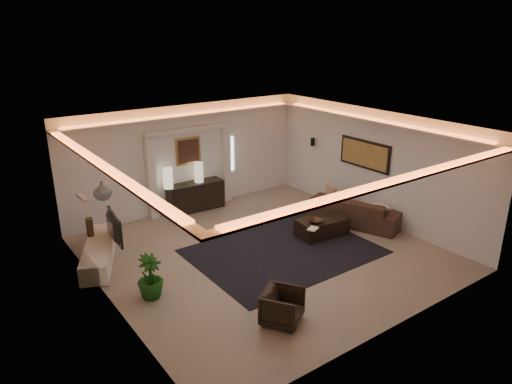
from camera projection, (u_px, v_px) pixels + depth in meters
floor at (264, 253)px, 10.62m from camera, size 7.00×7.00×0.00m
ceiling at (265, 126)px, 9.66m from camera, size 7.00×7.00×0.00m
wall_back at (188, 158)px, 12.82m from camera, size 7.00×0.00×7.00m
wall_front at (397, 252)px, 7.46m from camera, size 7.00×0.00×7.00m
wall_left at (105, 232)px, 8.21m from camera, size 0.00×7.00×7.00m
wall_right at (374, 166)px, 12.07m from camera, size 0.00×7.00×7.00m
cove_soffit at (265, 140)px, 9.75m from camera, size 7.00×7.00×0.04m
daylight_slit at (230, 154)px, 13.58m from camera, size 0.25×0.03×1.00m
area_rug at (284, 251)px, 10.69m from camera, size 4.00×3.00×0.01m
pilaster_left at (151, 178)px, 12.22m from camera, size 0.22×0.20×2.20m
pilaster_right at (226, 164)px, 13.49m from camera, size 0.22×0.20×2.20m
alcove_header at (188, 129)px, 12.47m from camera, size 2.52×0.20×0.12m
painting_frame at (188, 151)px, 12.73m from camera, size 0.74×0.04×0.74m
painting_canvas at (189, 151)px, 12.71m from camera, size 0.62×0.02×0.62m
art_panel_frame at (365, 154)px, 12.20m from camera, size 0.04×1.64×0.74m
art_panel_gold at (364, 154)px, 12.19m from camera, size 0.02×1.50×0.62m
wall_sconce at (313, 142)px, 13.61m from camera, size 0.12×0.12×0.22m
wall_niche at (82, 198)px, 9.25m from camera, size 0.10×0.55×0.04m
console at (195, 196)px, 13.00m from camera, size 1.60×0.57×0.79m
lamp_left at (168, 177)px, 12.33m from camera, size 0.32×0.32×0.56m
lamp_right at (199, 171)px, 12.84m from camera, size 0.29×0.29×0.55m
media_ledge at (99, 252)px, 10.15m from camera, size 1.41×2.24×0.41m
tv at (110, 227)px, 10.10m from camera, size 1.09×0.27×0.62m
figurine at (90, 227)px, 10.40m from camera, size 0.18×0.18×0.42m
ginger_jar at (102, 191)px, 9.05m from camera, size 0.42×0.42×0.36m
plant at (150, 277)px, 8.76m from camera, size 0.66×0.66×0.86m
sofa at (354, 210)px, 12.14m from camera, size 2.59×1.75×0.71m
throw_blanket at (376, 207)px, 11.81m from camera, size 0.67×0.61×0.06m
throw_pillow at (331, 194)px, 12.74m from camera, size 0.27×0.46×0.44m
coffee_table at (322, 227)px, 11.46m from camera, size 1.29×0.79×0.46m
bowl at (316, 222)px, 11.16m from camera, size 0.39×0.39×0.08m
magazine at (313, 230)px, 10.80m from camera, size 0.31×0.28×0.03m
armchair at (282, 307)px, 8.05m from camera, size 0.91×0.92×0.61m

